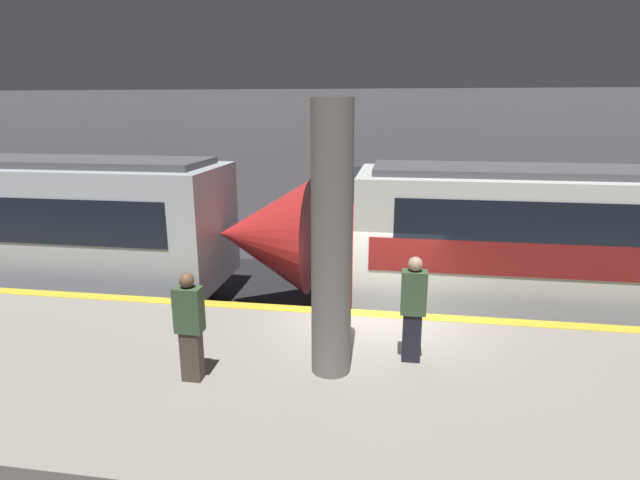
# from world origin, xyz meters

# --- Properties ---
(ground_plane) EXTENTS (120.00, 120.00, 0.00)m
(ground_plane) POSITION_xyz_m (0.00, 0.00, 0.00)
(ground_plane) COLOR black
(platform) EXTENTS (40.00, 4.94, 1.13)m
(platform) POSITION_xyz_m (0.00, -2.47, 0.56)
(platform) COLOR gray
(platform) RESTS_ON ground
(station_rear_barrier) EXTENTS (50.00, 0.15, 5.44)m
(station_rear_barrier) POSITION_xyz_m (0.00, 6.48, 2.72)
(station_rear_barrier) COLOR gray
(station_rear_barrier) RESTS_ON ground
(support_pillar_near) EXTENTS (0.58, 0.58, 3.93)m
(support_pillar_near) POSITION_xyz_m (-0.60, -2.33, 3.08)
(support_pillar_near) COLOR slate
(support_pillar_near) RESTS_ON platform
(person_waiting) EXTENTS (0.38, 0.24, 1.67)m
(person_waiting) POSITION_xyz_m (0.58, -1.84, 2.00)
(person_waiting) COLOR black
(person_waiting) RESTS_ON platform
(person_walking) EXTENTS (0.38, 0.24, 1.62)m
(person_walking) POSITION_xyz_m (-2.53, -2.90, 1.97)
(person_walking) COLOR #473D33
(person_walking) RESTS_ON platform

